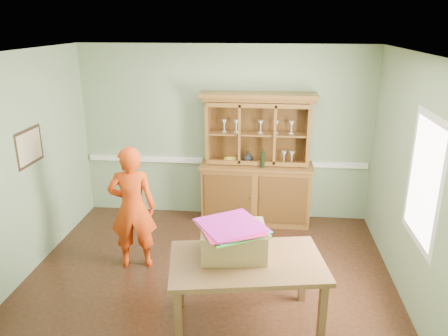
# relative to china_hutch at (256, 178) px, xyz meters

# --- Properties ---
(floor) EXTENTS (4.50, 4.50, 0.00)m
(floor) POSITION_rel_china_hutch_xyz_m (-0.51, -1.77, -0.71)
(floor) COLOR #492717
(floor) RESTS_ON ground
(ceiling) EXTENTS (4.50, 4.50, 0.00)m
(ceiling) POSITION_rel_china_hutch_xyz_m (-0.51, -1.77, 1.99)
(ceiling) COLOR white
(ceiling) RESTS_ON wall_back
(wall_back) EXTENTS (4.50, 0.00, 4.50)m
(wall_back) POSITION_rel_china_hutch_xyz_m (-0.51, 0.23, 0.64)
(wall_back) COLOR gray
(wall_back) RESTS_ON floor
(wall_left) EXTENTS (0.00, 4.00, 4.00)m
(wall_left) POSITION_rel_china_hutch_xyz_m (-2.76, -1.77, 0.64)
(wall_left) COLOR gray
(wall_left) RESTS_ON floor
(wall_right) EXTENTS (0.00, 4.00, 4.00)m
(wall_right) POSITION_rel_china_hutch_xyz_m (1.74, -1.77, 0.64)
(wall_right) COLOR gray
(wall_right) RESTS_ON floor
(wall_front) EXTENTS (4.50, 0.00, 4.50)m
(wall_front) POSITION_rel_china_hutch_xyz_m (-0.51, -3.77, 0.64)
(wall_front) COLOR gray
(wall_front) RESTS_ON floor
(chair_rail) EXTENTS (4.41, 0.05, 0.08)m
(chair_rail) POSITION_rel_china_hutch_xyz_m (-0.51, 0.20, 0.19)
(chair_rail) COLOR white
(chair_rail) RESTS_ON wall_back
(framed_map) EXTENTS (0.03, 0.60, 0.46)m
(framed_map) POSITION_rel_china_hutch_xyz_m (-2.74, -1.47, 0.84)
(framed_map) COLOR #2F1F13
(framed_map) RESTS_ON wall_left
(window_panel) EXTENTS (0.03, 0.96, 1.36)m
(window_panel) POSITION_rel_china_hutch_xyz_m (1.72, -2.07, 0.79)
(window_panel) COLOR white
(window_panel) RESTS_ON wall_right
(china_hutch) EXTENTS (1.72, 0.57, 2.02)m
(china_hutch) POSITION_rel_china_hutch_xyz_m (0.00, 0.00, 0.00)
(china_hutch) COLOR brown
(china_hutch) RESTS_ON floor
(dining_table) EXTENTS (1.66, 1.17, 0.76)m
(dining_table) POSITION_rel_china_hutch_xyz_m (-0.00, -2.53, -0.04)
(dining_table) COLOR brown
(dining_table) RESTS_ON floor
(cardboard_box) EXTENTS (0.70, 0.59, 0.30)m
(cardboard_box) POSITION_rel_china_hutch_xyz_m (-0.15, -2.42, 0.20)
(cardboard_box) COLOR #9D8051
(cardboard_box) RESTS_ON dining_table
(kite_stack) EXTENTS (0.78, 0.78, 0.04)m
(kite_stack) POSITION_rel_china_hutch_xyz_m (-0.17, -2.46, 0.37)
(kite_stack) COLOR green
(kite_stack) RESTS_ON cardboard_box
(person) EXTENTS (0.64, 0.48, 1.60)m
(person) POSITION_rel_china_hutch_xyz_m (-1.49, -1.49, 0.09)
(person) COLOR #E1410E
(person) RESTS_ON floor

